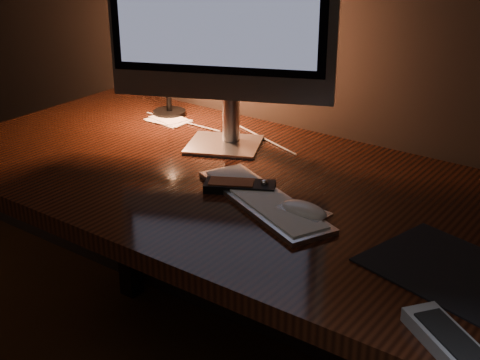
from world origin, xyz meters
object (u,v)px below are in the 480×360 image
Objects in this scene: tv_remote at (462,355)px; desk_lamp at (165,44)px; media_remote at (240,186)px; desk at (267,221)px; monitor at (221,10)px; keyboard at (263,200)px; mouse at (304,212)px.

desk_lamp is at bearing -172.35° from tv_remote.
desk_lamp reaches higher than media_remote.
desk_lamp reaches higher than desk.
tv_remote is at bearing -55.99° from monitor.
desk is 5.06× the size of desk_lamp.
keyboard is at bearing -59.18° from desk.
mouse is (0.10, -0.00, 0.00)m from keyboard.
media_remote is at bearing 177.79° from mouse.
monitor is 3.58× the size of media_remote.
keyboard is at bearing -175.84° from mouse.
media_remote reaches higher than desk.
media_remote is 0.51× the size of desk_lamp.
mouse is (0.19, -0.15, 0.14)m from desk.
mouse is at bearing -54.95° from monitor.
keyboard is 0.64m from desk_lamp.
keyboard is at bearing -62.98° from monitor.
tv_remote is at bearing -26.16° from mouse.
desk is at bearing -44.88° from monitor.
keyboard is 3.65× the size of mouse.
mouse is 0.65× the size of media_remote.
tv_remote reaches higher than media_remote.
tv_remote reaches higher than desk.
monitor reaches higher than tv_remote.
desk is 4.21× the size of keyboard.
tv_remote is (0.51, -0.26, 0.01)m from keyboard.
desk is at bearing 145.24° from keyboard.
monitor reaches higher than mouse.
keyboard is 1.20× the size of desk_lamp.
tv_remote reaches higher than keyboard.
keyboard is 2.37× the size of media_remote.
monitor is at bearing 166.03° from keyboard.
monitor is 0.97m from tv_remote.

